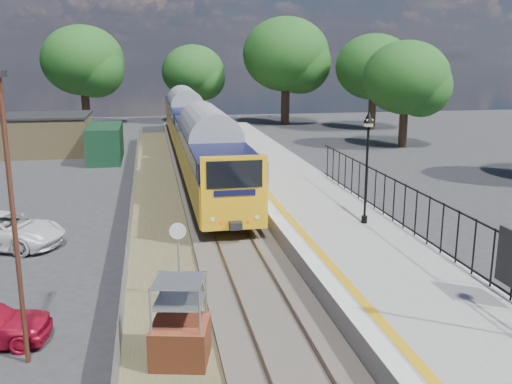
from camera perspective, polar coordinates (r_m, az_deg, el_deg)
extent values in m
plane|color=#2D2D30|center=(17.36, 1.17, -12.44)|extent=(120.00, 120.00, 0.00)
cube|color=#473F38|center=(26.56, -3.23, -2.94)|extent=(3.40, 80.00, 0.20)
cube|color=#4C472D|center=(24.48, -9.38, -4.71)|extent=(2.60, 70.00, 0.06)
cube|color=brown|center=(26.45, -4.78, -2.76)|extent=(0.07, 80.00, 0.14)
cube|color=brown|center=(26.63, -1.69, -2.61)|extent=(0.07, 80.00, 0.14)
cube|color=gray|center=(25.45, 6.78, -2.92)|extent=(5.00, 70.00, 0.90)
cube|color=silver|center=(24.77, 1.83, -2.20)|extent=(0.50, 70.00, 0.01)
cube|color=gold|center=(24.88, 2.96, -2.14)|extent=(0.30, 70.00, 0.01)
cylinder|color=black|center=(23.83, 10.78, -2.70)|extent=(0.24, 0.24, 0.30)
cylinder|color=black|center=(23.40, 10.97, 1.66)|extent=(0.10, 0.10, 3.70)
cube|color=black|center=(23.09, 11.19, 6.40)|extent=(0.08, 0.08, 0.30)
cube|color=beige|center=(23.07, 11.21, 6.82)|extent=(0.26, 0.26, 0.30)
cone|color=black|center=(23.04, 11.23, 7.39)|extent=(0.44, 0.44, 0.50)
cube|color=black|center=(20.88, 17.63, -0.86)|extent=(0.05, 26.00, 0.05)
cube|color=#917D52|center=(48.48, -21.05, 5.33)|extent=(8.00, 6.00, 3.00)
cube|color=black|center=(48.31, -21.20, 7.15)|extent=(8.20, 6.20, 0.15)
cube|color=#153A22|center=(43.86, -14.84, 4.75)|extent=(2.40, 6.00, 2.60)
cylinder|color=#332319|center=(65.88, -16.64, 7.95)|extent=(0.88, 0.88, 3.85)
ellipsoid|color=#1D4E1A|center=(65.64, -16.95, 12.49)|extent=(8.80, 8.80, 7.48)
cylinder|color=#332319|center=(67.75, -6.21, 8.26)|extent=(0.72, 0.72, 3.15)
ellipsoid|color=#1D4E1A|center=(67.51, -6.30, 11.88)|extent=(7.20, 7.20, 6.12)
cylinder|color=#332319|center=(65.32, 2.94, 8.60)|extent=(0.96, 0.96, 4.20)
ellipsoid|color=#1D4E1A|center=(65.09, 3.00, 13.60)|extent=(9.60, 9.60, 8.16)
cylinder|color=#332319|center=(62.08, 11.52, 7.77)|extent=(0.80, 0.80, 3.50)
ellipsoid|color=#1D4E1A|center=(61.82, 11.72, 12.15)|extent=(8.00, 8.00, 6.80)
cylinder|color=#332319|center=(50.37, 14.48, 6.16)|extent=(0.72, 0.72, 3.15)
ellipsoid|color=#1D4E1A|center=(50.04, 14.77, 11.02)|extent=(7.20, 7.20, 6.12)
cube|color=gold|center=(32.67, -4.79, 3.00)|extent=(2.80, 20.00, 1.90)
cube|color=#0E0F34|center=(32.46, -4.83, 5.26)|extent=(2.82, 20.00, 0.90)
cube|color=black|center=(32.46, -4.83, 5.26)|extent=(2.82, 18.00, 0.70)
cube|color=black|center=(32.91, -4.75, 0.98)|extent=(2.00, 18.00, 0.45)
cube|color=gold|center=(53.00, -7.11, 6.95)|extent=(2.80, 20.00, 1.90)
cube|color=#0E0F34|center=(52.88, -7.15, 8.35)|extent=(2.82, 20.00, 0.90)
cube|color=black|center=(52.88, -7.15, 8.35)|extent=(2.82, 18.00, 0.70)
cube|color=black|center=(53.15, -7.07, 5.68)|extent=(2.00, 18.00, 0.45)
cube|color=black|center=(22.47, -2.16, 1.78)|extent=(2.24, 0.04, 1.10)
cube|color=brown|center=(14.98, -7.55, -14.71)|extent=(1.67, 1.67, 1.07)
cylinder|color=#999EA3|center=(18.14, -7.73, -7.37)|extent=(0.06, 0.06, 2.34)
cylinder|color=silver|center=(17.71, -7.84, -3.89)|extent=(0.52, 0.10, 0.52)
cylinder|color=#4C2719|center=(14.85, -23.01, -3.31)|extent=(0.12, 0.12, 7.13)
imported|color=white|center=(25.34, -24.05, -3.51)|extent=(5.54, 4.00, 1.40)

